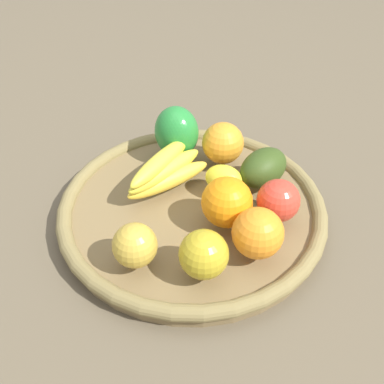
{
  "coord_description": "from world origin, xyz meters",
  "views": [
    {
      "loc": [
        -0.07,
        0.58,
        0.57
      ],
      "look_at": [
        0.0,
        0.0,
        0.06
      ],
      "focal_mm": 44.51,
      "sensor_mm": 36.0,
      "label": 1
    }
  ],
  "objects_px": {
    "avocado": "(263,168)",
    "orange_2": "(223,143)",
    "bell_pepper": "(177,132)",
    "orange_0": "(227,202)",
    "apple_0": "(135,245)",
    "apple_2": "(278,201)",
    "banana_bunch": "(165,171)",
    "orange_1": "(258,233)",
    "apple_1": "(204,254)",
    "lemon_0": "(224,179)"
  },
  "relations": [
    {
      "from": "orange_2",
      "to": "lemon_0",
      "type": "distance_m",
      "value": 0.09
    },
    {
      "from": "orange_1",
      "to": "orange_0",
      "type": "relative_size",
      "value": 0.95
    },
    {
      "from": "apple_1",
      "to": "orange_2",
      "type": "height_order",
      "value": "orange_2"
    },
    {
      "from": "apple_1",
      "to": "orange_1",
      "type": "relative_size",
      "value": 0.93
    },
    {
      "from": "orange_2",
      "to": "apple_2",
      "type": "bearing_deg",
      "value": 125.05
    },
    {
      "from": "avocado",
      "to": "orange_2",
      "type": "distance_m",
      "value": 0.09
    },
    {
      "from": "banana_bunch",
      "to": "orange_2",
      "type": "xyz_separation_m",
      "value": [
        -0.09,
        -0.08,
        0.01
      ]
    },
    {
      "from": "orange_2",
      "to": "apple_1",
      "type": "bearing_deg",
      "value": 88.75
    },
    {
      "from": "banana_bunch",
      "to": "avocado",
      "type": "bearing_deg",
      "value": -171.14
    },
    {
      "from": "apple_2",
      "to": "bell_pepper",
      "type": "distance_m",
      "value": 0.24
    },
    {
      "from": "avocado",
      "to": "orange_2",
      "type": "xyz_separation_m",
      "value": [
        0.07,
        -0.06,
        0.01
      ]
    },
    {
      "from": "avocado",
      "to": "banana_bunch",
      "type": "relative_size",
      "value": 0.6
    },
    {
      "from": "lemon_0",
      "to": "bell_pepper",
      "type": "xyz_separation_m",
      "value": [
        0.09,
        -0.09,
        0.02
      ]
    },
    {
      "from": "bell_pepper",
      "to": "avocado",
      "type": "bearing_deg",
      "value": 23.89
    },
    {
      "from": "apple_0",
      "to": "orange_2",
      "type": "height_order",
      "value": "orange_2"
    },
    {
      "from": "orange_0",
      "to": "apple_0",
      "type": "xyz_separation_m",
      "value": [
        0.12,
        0.1,
        -0.01
      ]
    },
    {
      "from": "banana_bunch",
      "to": "orange_1",
      "type": "height_order",
      "value": "orange_1"
    },
    {
      "from": "apple_1",
      "to": "apple_0",
      "type": "bearing_deg",
      "value": -3.9
    },
    {
      "from": "apple_0",
      "to": "lemon_0",
      "type": "distance_m",
      "value": 0.21
    },
    {
      "from": "apple_2",
      "to": "bell_pepper",
      "type": "bearing_deg",
      "value": -38.99
    },
    {
      "from": "orange_1",
      "to": "orange_2",
      "type": "height_order",
      "value": "same"
    },
    {
      "from": "orange_0",
      "to": "avocado",
      "type": "bearing_deg",
      "value": -118.03
    },
    {
      "from": "apple_0",
      "to": "orange_1",
      "type": "bearing_deg",
      "value": -166.57
    },
    {
      "from": "banana_bunch",
      "to": "lemon_0",
      "type": "relative_size",
      "value": 2.42
    },
    {
      "from": "orange_1",
      "to": "apple_0",
      "type": "distance_m",
      "value": 0.18
    },
    {
      "from": "banana_bunch",
      "to": "orange_2",
      "type": "relative_size",
      "value": 2.09
    },
    {
      "from": "apple_1",
      "to": "orange_1",
      "type": "xyz_separation_m",
      "value": [
        -0.07,
        -0.05,
        0.0
      ]
    },
    {
      "from": "banana_bunch",
      "to": "apple_0",
      "type": "bearing_deg",
      "value": 85.97
    },
    {
      "from": "orange_2",
      "to": "bell_pepper",
      "type": "xyz_separation_m",
      "value": [
        0.08,
        -0.01,
        0.01
      ]
    },
    {
      "from": "banana_bunch",
      "to": "orange_2",
      "type": "height_order",
      "value": "orange_2"
    },
    {
      "from": "avocado",
      "to": "bell_pepper",
      "type": "distance_m",
      "value": 0.17
    },
    {
      "from": "banana_bunch",
      "to": "orange_0",
      "type": "relative_size",
      "value": 1.96
    },
    {
      "from": "apple_0",
      "to": "bell_pepper",
      "type": "bearing_deg",
      "value": -94.11
    },
    {
      "from": "orange_1",
      "to": "apple_1",
      "type": "bearing_deg",
      "value": 33.18
    },
    {
      "from": "bell_pepper",
      "to": "apple_1",
      "type": "bearing_deg",
      "value": -27.62
    },
    {
      "from": "apple_0",
      "to": "orange_2",
      "type": "distance_m",
      "value": 0.28
    },
    {
      "from": "orange_0",
      "to": "apple_2",
      "type": "relative_size",
      "value": 1.17
    },
    {
      "from": "banana_bunch",
      "to": "orange_0",
      "type": "xyz_separation_m",
      "value": [
        -0.11,
        0.08,
        0.01
      ]
    },
    {
      "from": "banana_bunch",
      "to": "apple_0",
      "type": "distance_m",
      "value": 0.18
    },
    {
      "from": "banana_bunch",
      "to": "lemon_0",
      "type": "bearing_deg",
      "value": 178.51
    },
    {
      "from": "orange_1",
      "to": "apple_2",
      "type": "bearing_deg",
      "value": -111.2
    },
    {
      "from": "orange_0",
      "to": "lemon_0",
      "type": "bearing_deg",
      "value": -82.76
    },
    {
      "from": "lemon_0",
      "to": "banana_bunch",
      "type": "bearing_deg",
      "value": -1.49
    },
    {
      "from": "lemon_0",
      "to": "apple_2",
      "type": "bearing_deg",
      "value": 148.48
    },
    {
      "from": "bell_pepper",
      "to": "orange_1",
      "type": "bearing_deg",
      "value": -9.87
    },
    {
      "from": "orange_1",
      "to": "apple_0",
      "type": "bearing_deg",
      "value": 13.43
    },
    {
      "from": "lemon_0",
      "to": "bell_pepper",
      "type": "bearing_deg",
      "value": -44.84
    },
    {
      "from": "avocado",
      "to": "bell_pepper",
      "type": "xyz_separation_m",
      "value": [
        0.16,
        -0.07,
        0.02
      ]
    },
    {
      "from": "banana_bunch",
      "to": "orange_2",
      "type": "distance_m",
      "value": 0.12
    },
    {
      "from": "orange_0",
      "to": "bell_pepper",
      "type": "distance_m",
      "value": 0.2
    }
  ]
}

